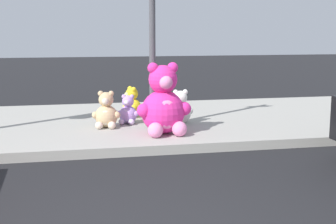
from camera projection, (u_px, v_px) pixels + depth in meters
sidewalk at (94, 125)px, 9.13m from camera, size 28.00×4.40×0.15m
sign_pole at (152, 30)px, 8.26m from camera, size 0.56×0.11×3.20m
plush_pink_large at (163, 106)px, 7.91m from camera, size 0.91×0.80×1.18m
plush_white at (180, 110)px, 8.83m from camera, size 0.49×0.43×0.63m
plush_brown at (163, 105)px, 9.51m from camera, size 0.42×0.43×0.60m
plush_tan at (106, 113)px, 8.45m from camera, size 0.50×0.46×0.65m
plush_lavender at (128, 112)px, 8.81m from camera, size 0.40×0.39×0.54m
plush_yellow at (131, 105)px, 9.47m from camera, size 0.43×0.45×0.61m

